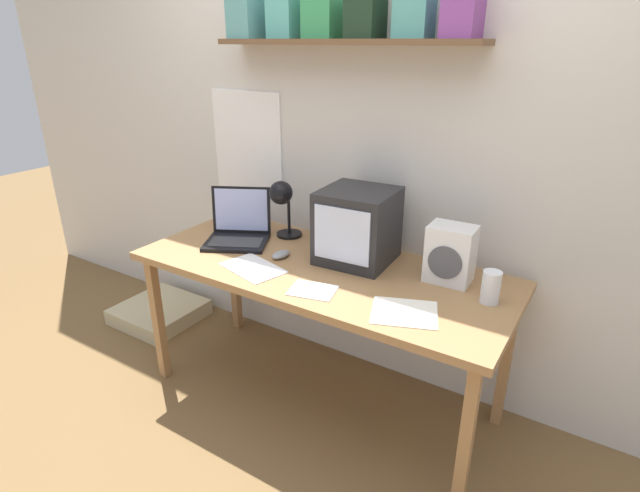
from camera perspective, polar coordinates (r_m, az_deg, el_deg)
ground_plane at (r=2.67m, az=0.00°, el=-16.82°), size 12.00×12.00×0.00m
back_wall at (r=2.47m, az=5.37°, el=13.66°), size 5.60×0.24×2.60m
corner_desk at (r=2.30m, az=0.00°, el=-3.68°), size 1.74×0.72×0.74m
crt_monitor at (r=2.28m, az=4.29°, el=2.30°), size 0.34×0.34×0.34m
laptop at (r=2.58m, az=-9.27°, el=2.06°), size 0.39×0.38×0.26m
desk_lamp at (r=2.51m, az=-4.32°, el=5.35°), size 0.13×0.20×0.31m
juice_glass at (r=2.06m, az=18.92°, el=-4.62°), size 0.07×0.07×0.13m
space_heater at (r=2.16m, az=14.67°, el=-0.90°), size 0.19×0.15×0.25m
computer_mouse at (r=2.37m, az=-4.50°, el=-0.96°), size 0.07×0.11×0.03m
loose_paper_near_monitor at (r=1.93m, az=9.63°, el=-7.49°), size 0.30×0.29×0.00m
open_notebook at (r=2.27m, az=-7.67°, el=-2.49°), size 0.33×0.25×0.00m
loose_paper_near_laptop at (r=2.06m, az=-0.85°, el=-5.08°), size 0.22×0.18×0.00m
floor_cushion at (r=3.44m, az=-17.86°, el=-7.18°), size 0.48×0.48×0.10m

